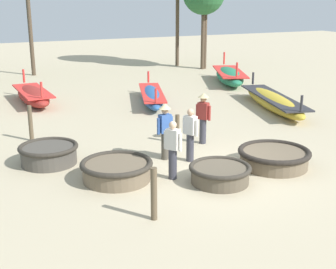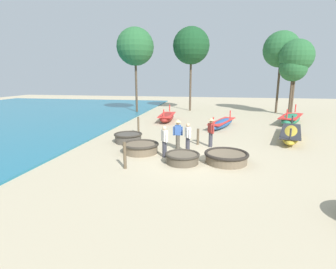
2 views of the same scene
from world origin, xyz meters
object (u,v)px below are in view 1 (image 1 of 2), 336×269
Objects in this scene: long_boat_ochre_hull at (152,96)px; long_boat_green_hull at (273,101)px; coracle_center at (49,153)px; mooring_post_mid_beach at (177,129)px; long_boat_white_hull at (230,76)px; fisherman_crouching at (203,115)px; coracle_far_right at (274,157)px; fisherman_standing_left at (173,149)px; coracle_far_left at (117,170)px; mooring_post_inland at (154,194)px; mooring_post_shoreline at (31,123)px; long_boat_blue_hull at (33,96)px; fisherman_hauling at (190,134)px; fisherman_standing_right at (165,128)px; coracle_nearest at (220,173)px.

long_boat_green_hull is at bearing -36.61° from long_boat_ochre_hull.
mooring_post_mid_beach reaches higher than coracle_center.
mooring_post_mid_beach is (-1.52, -5.75, 0.16)m from long_boat_ochre_hull.
long_boat_white_hull is 2.92× the size of fisherman_crouching.
long_boat_green_hull is (4.25, 5.70, 0.05)m from coracle_far_right.
fisherman_standing_left reaches higher than coracle_center.
coracle_center is 2.42m from coracle_far_left.
long_boat_white_hull is at bearing 52.56° from mooring_post_inland.
coracle_far_left is 1.59× the size of mooring_post_shoreline.
fisherman_hauling is (2.90, -9.61, 0.47)m from long_boat_blue_hull.
long_boat_ochre_hull is 1.16× the size of long_boat_blue_hull.
fisherman_standing_left is (2.74, -2.52, 0.53)m from coracle_center.
mooring_post_inland is (0.49, -12.59, 0.22)m from long_boat_blue_hull.
fisherman_crouching reaches higher than fisherman_standing_left.
mooring_post_shoreline is (-5.81, -3.49, 0.28)m from long_boat_ochre_hull.
coracle_center is 0.29× the size of long_boat_green_hull.
long_boat_white_hull is 4.10× the size of mooring_post_inland.
coracle_far_right is 7.11m from long_boat_green_hull.
mooring_post_inland is at bearing -78.10° from mooring_post_shoreline.
mooring_post_shoreline is (-1.46, 4.49, 0.31)m from coracle_far_left.
coracle_center is at bearing 158.46° from fisherman_hauling.
mooring_post_shoreline is at bearing 132.98° from fisherman_standing_right.
mooring_post_inland is (-2.41, -2.98, -0.24)m from fisherman_hauling.
long_boat_white_hull is at bearing 28.40° from mooring_post_shoreline.
long_boat_blue_hull is 3.46× the size of mooring_post_inland.
long_boat_white_hull is 0.83× the size of long_boat_green_hull.
mooring_post_mid_beach is at bearing 58.97° from mooring_post_inland.
mooring_post_shoreline is 1.25× the size of mooring_post_mid_beach.
long_boat_blue_hull reaches higher than mooring_post_inland.
coracle_far_left is (-4.36, 0.88, 0.01)m from coracle_far_right.
fisherman_standing_left is at bearing -143.63° from long_boat_green_hull.
fisherman_standing_left is (-8.76, -11.27, 0.42)m from long_boat_white_hull.
coracle_far_left is at bearing -152.58° from fisherman_crouching.
coracle_nearest is 1.03× the size of fisherman_standing_left.
coracle_center is 1.78× the size of mooring_post_mid_beach.
long_boat_white_hull is at bearing 3.43° from long_boat_blue_hull.
fisherman_standing_right is at bearing 142.44° from fisherman_hauling.
mooring_post_shoreline is at bearing 134.25° from fisherman_hauling.
fisherman_standing_right is 1.06× the size of fisherman_standing_left.
mooring_post_shoreline is at bearing -151.60° from long_boat_white_hull.
long_boat_blue_hull reaches higher than coracle_nearest.
fisherman_hauling is 5.56m from mooring_post_shoreline.
coracle_far_left is 1.14× the size of fisherman_standing_right.
mooring_post_shoreline is at bearing 123.54° from coracle_nearest.
coracle_far_right is 1.72× the size of mooring_post_inland.
long_boat_blue_hull reaches higher than coracle_far_right.
coracle_far_right is 12.02m from long_boat_blue_hull.
long_boat_ochre_hull reaches higher than coracle_far_left.
fisherman_hauling is (0.59, -0.46, -0.12)m from fisherman_standing_right.
long_boat_green_hull is 3.76× the size of fisherman_standing_left.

